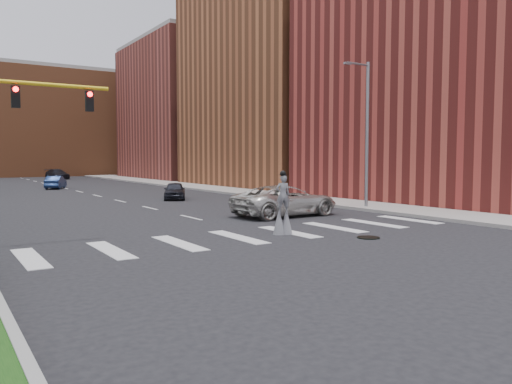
# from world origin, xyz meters

# --- Properties ---
(ground_plane) EXTENTS (160.00, 160.00, 0.00)m
(ground_plane) POSITION_xyz_m (0.00, 0.00, 0.00)
(ground_plane) COLOR black
(ground_plane) RESTS_ON ground
(sidewalk_right) EXTENTS (5.00, 90.00, 0.18)m
(sidewalk_right) POSITION_xyz_m (12.50, 25.00, 0.09)
(sidewalk_right) COLOR gray
(sidewalk_right) RESTS_ON ground
(manhole) EXTENTS (0.90, 0.90, 0.04)m
(manhole) POSITION_xyz_m (3.00, -2.00, 0.02)
(manhole) COLOR black
(manhole) RESTS_ON ground
(building_near) EXTENTS (16.00, 20.00, 22.00)m
(building_near) POSITION_xyz_m (22.00, 8.00, 11.00)
(building_near) COLOR maroon
(building_near) RESTS_ON ground
(building_mid) EXTENTS (16.00, 22.00, 24.00)m
(building_mid) POSITION_xyz_m (22.00, 30.00, 12.00)
(building_mid) COLOR #995430
(building_mid) RESTS_ON ground
(building_far) EXTENTS (16.00, 22.00, 20.00)m
(building_far) POSITION_xyz_m (22.00, 54.00, 10.00)
(building_far) COLOR #954137
(building_far) RESTS_ON ground
(building_backdrop) EXTENTS (26.00, 14.00, 18.00)m
(building_backdrop) POSITION_xyz_m (6.00, 78.00, 9.00)
(building_backdrop) COLOR #995430
(building_backdrop) RESTS_ON ground
(streetlight) EXTENTS (2.05, 0.20, 9.00)m
(streetlight) POSITION_xyz_m (10.90, 6.00, 4.90)
(streetlight) COLOR slate
(streetlight) RESTS_ON ground
(stilt_performer) EXTENTS (0.82, 0.63, 2.67)m
(stilt_performer) POSITION_xyz_m (0.72, 0.67, 1.01)
(stilt_performer) COLOR #321E14
(stilt_performer) RESTS_ON ground
(suv_crossing) EXTENTS (6.18, 3.04, 1.69)m
(suv_crossing) POSITION_xyz_m (4.68, 5.87, 0.84)
(suv_crossing) COLOR beige
(suv_crossing) RESTS_ON ground
(car_near) EXTENTS (3.05, 4.19, 1.32)m
(car_near) POSITION_xyz_m (4.04, 19.29, 0.66)
(car_near) COLOR black
(car_near) RESTS_ON ground
(car_mid) EXTENTS (2.87, 4.20, 1.31)m
(car_mid) POSITION_xyz_m (-0.96, 37.74, 0.66)
(car_mid) COLOR navy
(car_mid) RESTS_ON ground
(car_far) EXTENTS (3.02, 5.37, 1.47)m
(car_far) POSITION_xyz_m (3.89, 61.24, 0.74)
(car_far) COLOR black
(car_far) RESTS_ON ground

